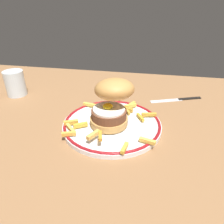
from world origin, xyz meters
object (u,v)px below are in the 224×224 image
Objects in this scene: dinner_plate at (112,124)px; knife at (180,99)px; burger at (112,101)px; water_glass at (15,84)px.

knife is at bearing 46.55° from dinner_plate.
dinner_plate is 1.89× the size of burger.
burger is at bearing -20.75° from water_glass.
water_glass is at bearing 159.25° from burger.
burger is 39.90cm from water_glass.
water_glass is (-37.16, 14.30, 3.07)cm from dinner_plate.
dinner_plate is at bearing -84.03° from burger.
water_glass is 0.50× the size of knife.
water_glass reaches higher than dinner_plate.
dinner_plate is at bearing -21.04° from water_glass.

